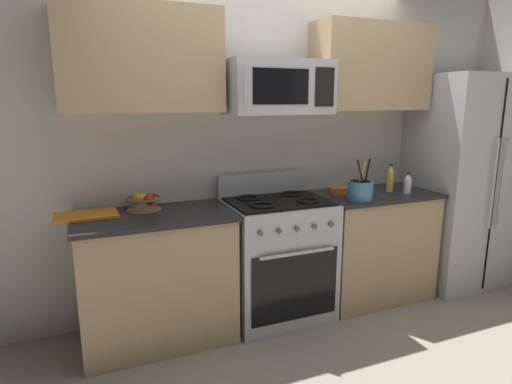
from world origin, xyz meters
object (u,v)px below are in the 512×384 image
range_oven (277,257)px  fruit_basket (143,202)px  bottle_oil (390,179)px  utensil_crock (360,190)px  refrigerator (461,182)px  prep_bowl (338,190)px  microwave (277,87)px  cutting_board (86,215)px  bottle_vinegar (408,184)px

range_oven → fruit_basket: bearing=170.3°
fruit_basket → bottle_oil: bottle_oil is taller
range_oven → bottle_oil: bearing=-0.9°
range_oven → fruit_basket: 1.09m
fruit_basket → bottle_oil: 1.98m
utensil_crock → bottle_oil: bearing=21.1°
refrigerator → fruit_basket: 2.78m
refrigerator → prep_bowl: refrigerator is taller
range_oven → prep_bowl: size_ratio=7.30×
fruit_basket → prep_bowl: fruit_basket is taller
range_oven → refrigerator: size_ratio=0.58×
utensil_crock → fruit_basket: (-1.56, 0.34, -0.03)m
bottle_oil → microwave: bearing=177.6°
cutting_board → bottle_oil: (2.35, -0.13, 0.10)m
range_oven → bottle_vinegar: range_oven is taller
range_oven → utensil_crock: (0.61, -0.18, 0.52)m
fruit_basket → bottle_vinegar: (2.06, -0.29, 0.03)m
utensil_crock → fruit_basket: size_ratio=1.27×
cutting_board → bottle_vinegar: bottle_vinegar is taller
prep_bowl → fruit_basket: bearing=176.9°
cutting_board → prep_bowl: (1.91, -0.03, 0.02)m
refrigerator → utensil_crock: (-1.21, -0.16, 0.05)m
fruit_basket → range_oven: bearing=-9.7°
cutting_board → utensil_crock: bearing=-8.5°
microwave → bottle_vinegar: (1.10, -0.15, -0.75)m
utensil_crock → bottle_oil: utensil_crock is taller
microwave → utensil_crock: (0.61, -0.20, -0.75)m
microwave → cutting_board: 1.57m
range_oven → prep_bowl: (0.58, 0.08, 0.47)m
range_oven → bottle_vinegar: 1.23m
refrigerator → cutting_board: size_ratio=4.75×
refrigerator → bottle_vinegar: 0.72m
fruit_basket → bottle_oil: size_ratio=1.08×
utensil_crock → bottle_vinegar: (0.50, 0.05, 0.00)m
cutting_board → bottle_oil: bearing=-3.2°
bottle_vinegar → range_oven: bearing=173.4°
microwave → prep_bowl: (0.58, 0.06, -0.80)m
cutting_board → bottle_oil: bottle_oil is taller
range_oven → cutting_board: bearing=175.0°
bottle_vinegar → bottle_oil: size_ratio=0.76×
refrigerator → bottle_vinegar: bearing=-171.2°
bottle_vinegar → fruit_basket: bearing=172.0°
bottle_vinegar → refrigerator: bearing=8.8°
microwave → fruit_basket: bearing=171.8°
prep_bowl → bottle_oil: bearing=-12.7°
fruit_basket → cutting_board: fruit_basket is taller
microwave → fruit_basket: (-0.96, 0.14, -0.78)m
microwave → bottle_oil: 1.25m
cutting_board → prep_bowl: size_ratio=2.64×
fruit_basket → prep_bowl: size_ratio=1.69×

